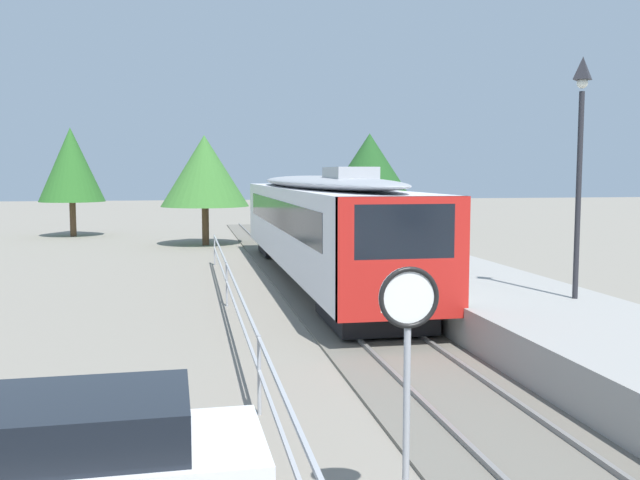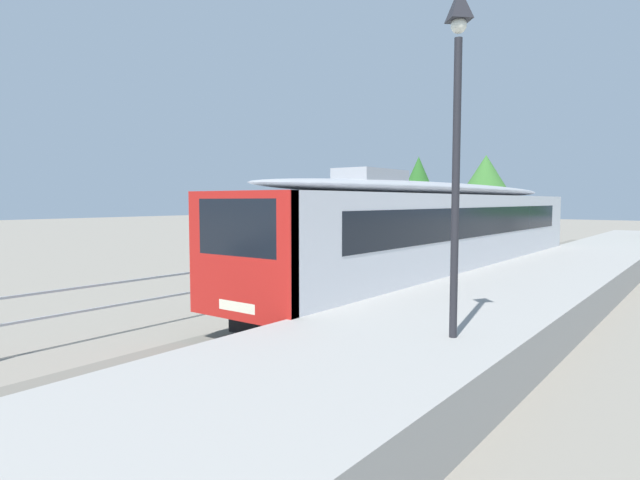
# 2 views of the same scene
# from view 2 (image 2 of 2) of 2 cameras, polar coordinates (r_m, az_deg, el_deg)

# --- Properties ---
(ground_plane) EXTENTS (160.00, 160.00, 0.00)m
(ground_plane) POSITION_cam_2_polar(r_m,az_deg,el_deg) (17.76, 0.47, -5.61)
(ground_plane) COLOR gray
(track_rails) EXTENTS (3.20, 60.00, 0.14)m
(track_rails) POSITION_cam_2_polar(r_m,az_deg,el_deg) (16.16, 9.07, -6.52)
(track_rails) COLOR #6B665B
(track_rails) RESTS_ON ground
(commuter_train) EXTENTS (2.82, 19.81, 3.74)m
(commuter_train) POSITION_cam_2_polar(r_m,az_deg,el_deg) (18.53, 13.43, 1.37)
(commuter_train) COLOR silver
(commuter_train) RESTS_ON track_rails
(station_platform) EXTENTS (3.90, 60.00, 0.90)m
(station_platform) POSITION_cam_2_polar(r_m,az_deg,el_deg) (14.86, 20.26, -6.06)
(station_platform) COLOR #999691
(station_platform) RESTS_ON ground
(platform_lamp_mid_platform) EXTENTS (0.34, 0.34, 5.35)m
(platform_lamp_mid_platform) POSITION_cam_2_polar(r_m,az_deg,el_deg) (8.56, 14.64, 14.76)
(platform_lamp_mid_platform) COLOR #232328
(platform_lamp_mid_platform) RESTS_ON station_platform
(tree_behind_station_far) EXTENTS (4.54, 4.54, 5.69)m
(tree_behind_station_far) POSITION_cam_2_polar(r_m,az_deg,el_deg) (32.15, 17.47, 5.49)
(tree_behind_station_far) COLOR brown
(tree_behind_station_far) RESTS_ON ground
(tree_distant_left) EXTENTS (3.79, 3.79, 6.42)m
(tree_distant_left) POSITION_cam_2_polar(r_m,az_deg,el_deg) (41.19, 10.59, 5.83)
(tree_distant_left) COLOR brown
(tree_distant_left) RESTS_ON ground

